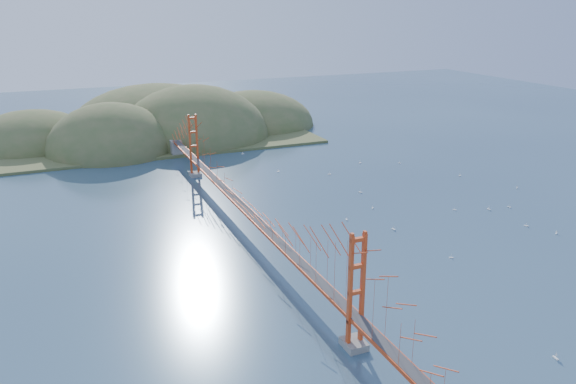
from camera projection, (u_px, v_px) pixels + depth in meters
name	position (u px, v px, depth m)	size (l,w,h in m)	color
ground	(248.00, 233.00, 78.88)	(320.00, 320.00, 0.00)	#324D64
bridge	(247.00, 186.00, 76.80)	(2.20, 94.40, 12.00)	gray
far_headlands	(166.00, 134.00, 139.43)	(84.00, 58.00, 25.00)	brown
sailboat_16	(360.00, 192.00, 95.80)	(0.65, 0.65, 0.69)	white
sailboat_10	(556.00, 357.00, 50.95)	(0.57, 0.65, 0.74)	white
sailboat_14	(373.00, 208.00, 88.45)	(0.54, 0.54, 0.56)	white
sailboat_1	(393.00, 229.00, 80.10)	(0.59, 0.64, 0.73)	white
sailboat_5	(526.00, 225.00, 81.35)	(0.64, 0.64, 0.71)	white
sailboat_12	(243.00, 153.00, 120.44)	(0.57, 0.52, 0.65)	white
sailboat_3	(278.00, 171.00, 107.62)	(0.58, 0.58, 0.65)	white
sailboat_17	(460.00, 175.00, 104.99)	(0.59, 0.59, 0.67)	white
sailboat_6	(451.00, 257.00, 71.15)	(0.57, 0.57, 0.61)	white
sailboat_9	(517.00, 188.00, 98.01)	(0.58, 0.58, 0.60)	white
sailboat_0	(347.00, 219.00, 83.68)	(0.44, 0.49, 0.56)	white
sailboat_11	(509.00, 207.00, 88.84)	(0.57, 0.57, 0.64)	white
sailboat_8	(360.00, 163.00, 113.40)	(0.62, 0.52, 0.71)	white
sailboat_13	(556.00, 233.00, 78.63)	(0.58, 0.58, 0.63)	white
sailboat_15	(399.00, 163.00, 113.35)	(0.56, 0.56, 0.59)	white
sailboat_7	(330.00, 174.00, 105.96)	(0.61, 0.55, 0.70)	white
sailboat_extra_0	(489.00, 209.00, 87.85)	(0.54, 0.63, 0.72)	white
sailboat_extra_1	(454.00, 209.00, 87.72)	(0.59, 0.59, 0.62)	white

